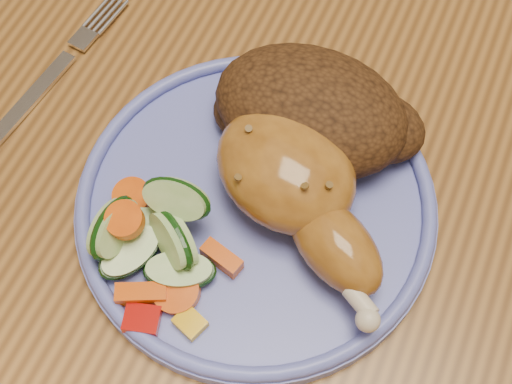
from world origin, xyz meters
TOP-DOWN VIEW (x-y plane):
  - ground at (0.00, 0.00)m, footprint 4.00×4.00m
  - dining_table at (0.00, 0.00)m, footprint 0.90×1.40m
  - plate at (-0.11, -0.14)m, footprint 0.24×0.24m
  - plate_rim at (-0.11, -0.14)m, footprint 0.24×0.24m
  - chicken_leg at (-0.08, -0.13)m, footprint 0.15×0.14m
  - rice_pilaf at (-0.09, -0.07)m, footprint 0.15×0.10m
  - vegetable_pile at (-0.15, -0.19)m, footprint 0.10×0.10m
  - fork at (-0.30, -0.10)m, footprint 0.03×0.15m

SIDE VIEW (x-z plane):
  - ground at x=0.00m, z-range 0.00..0.00m
  - dining_table at x=0.00m, z-range 0.29..1.04m
  - fork at x=-0.30m, z-range 0.75..0.76m
  - plate at x=-0.11m, z-range 0.75..0.76m
  - plate_rim at x=-0.11m, z-range 0.76..0.77m
  - vegetable_pile at x=-0.15m, z-range 0.75..0.80m
  - rice_pilaf at x=-0.09m, z-range 0.76..0.81m
  - chicken_leg at x=-0.08m, z-range 0.76..0.81m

